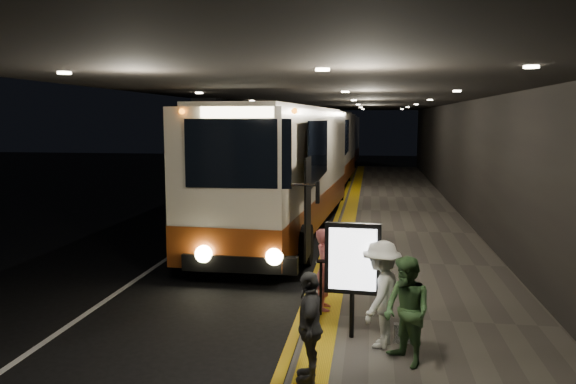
% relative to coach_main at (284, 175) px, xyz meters
% --- Properties ---
extents(ground, '(90.00, 90.00, 0.00)m').
position_rel_coach_main_xyz_m(ground, '(-0.79, -4.90, -1.93)').
color(ground, black).
extents(lane_line_white, '(0.12, 50.00, 0.01)m').
position_rel_coach_main_xyz_m(lane_line_white, '(-2.59, 0.10, -1.93)').
color(lane_line_white, silver).
rests_on(lane_line_white, ground).
extents(kerb_stripe_yellow, '(0.18, 50.00, 0.01)m').
position_rel_coach_main_xyz_m(kerb_stripe_yellow, '(1.56, 0.10, -1.93)').
color(kerb_stripe_yellow, gold).
rests_on(kerb_stripe_yellow, ground).
extents(sidewalk, '(4.50, 50.00, 0.15)m').
position_rel_coach_main_xyz_m(sidewalk, '(3.96, 0.10, -1.86)').
color(sidewalk, '#514C44').
rests_on(sidewalk, ground).
extents(tactile_strip, '(0.50, 50.00, 0.01)m').
position_rel_coach_main_xyz_m(tactile_strip, '(2.06, 0.10, -1.78)').
color(tactile_strip, gold).
rests_on(tactile_strip, sidewalk).
extents(terminal_wall, '(0.10, 50.00, 6.00)m').
position_rel_coach_main_xyz_m(terminal_wall, '(6.21, 0.10, 1.07)').
color(terminal_wall, black).
rests_on(terminal_wall, ground).
extents(support_columns, '(0.80, 24.80, 4.40)m').
position_rel_coach_main_xyz_m(support_columns, '(-2.29, -0.90, 0.27)').
color(support_columns, black).
rests_on(support_columns, ground).
extents(canopy, '(9.00, 50.00, 0.40)m').
position_rel_coach_main_xyz_m(canopy, '(1.71, 0.10, 2.67)').
color(canopy, black).
rests_on(canopy, support_columns).
extents(coach_main, '(3.39, 13.03, 4.03)m').
position_rel_coach_main_xyz_m(coach_main, '(0.00, 0.00, 0.00)').
color(coach_main, beige).
rests_on(coach_main, ground).
extents(coach_second, '(3.11, 12.92, 4.04)m').
position_rel_coach_main_xyz_m(coach_second, '(0.22, 11.78, 0.00)').
color(coach_second, beige).
rests_on(coach_second, ground).
extents(coach_third, '(3.10, 12.47, 3.89)m').
position_rel_coach_main_xyz_m(coach_third, '(0.21, 24.13, -0.07)').
color(coach_third, beige).
rests_on(coach_third, ground).
extents(passenger_boarding, '(0.43, 0.60, 1.57)m').
position_rel_coach_main_xyz_m(passenger_boarding, '(2.01, -7.76, -1.00)').
color(passenger_boarding, '#CC5F63').
rests_on(passenger_boarding, sidewalk).
extents(passenger_waiting_green, '(0.85, 0.92, 1.62)m').
position_rel_coach_main_xyz_m(passenger_waiting_green, '(3.40, -9.99, -0.97)').
color(passenger_waiting_green, '#416D3C').
rests_on(passenger_waiting_green, sidewalk).
extents(passenger_waiting_white, '(0.84, 1.21, 1.72)m').
position_rel_coach_main_xyz_m(passenger_waiting_white, '(3.04, -9.36, -0.93)').
color(passenger_waiting_white, white).
rests_on(passenger_waiting_white, sidewalk).
extents(passenger_waiting_grey, '(0.53, 0.94, 1.55)m').
position_rel_coach_main_xyz_m(passenger_waiting_grey, '(2.04, -10.70, -1.01)').
color(passenger_waiting_grey, '#454649').
rests_on(passenger_waiting_grey, sidewalk).
extents(bag_polka, '(0.26, 0.11, 0.31)m').
position_rel_coach_main_xyz_m(bag_polka, '(3.39, -9.18, -1.63)').
color(bag_polka, black).
rests_on(bag_polka, sidewalk).
extents(info_sign, '(0.92, 0.18, 1.93)m').
position_rel_coach_main_xyz_m(info_sign, '(2.57, -9.08, -0.48)').
color(info_sign, black).
rests_on(info_sign, sidewalk).
extents(stanchion_post, '(0.05, 0.05, 1.03)m').
position_rel_coach_main_xyz_m(stanchion_post, '(1.96, -8.11, -1.27)').
color(stanchion_post, black).
rests_on(stanchion_post, sidewalk).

